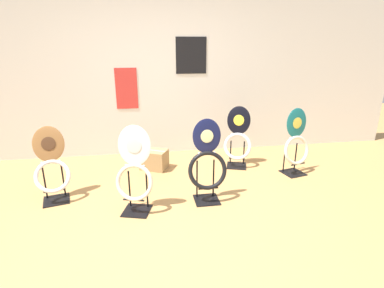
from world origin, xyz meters
TOP-DOWN VIEW (x-y plane):
  - ground_plane at (0.00, 0.00)m, footprint 14.00×14.00m
  - wall_back at (0.00, 2.31)m, footprint 8.00×0.07m
  - toilet_seat_display_woodgrain at (-1.31, 0.86)m, footprint 0.43×0.44m
  - toilet_seat_display_teal_sax at (1.76, 1.11)m, footprint 0.43×0.34m
  - toilet_seat_display_navy_moon at (0.41, 0.55)m, footprint 0.44×0.28m
  - toilet_seat_display_jazz_black at (1.07, 1.50)m, footprint 0.44×0.37m
  - toilet_seat_display_white_plain at (-0.38, 0.44)m, footprint 0.43×0.35m
  - storage_box at (-0.14, 1.59)m, footprint 0.44×0.40m

SIDE VIEW (x-z plane):
  - ground_plane at x=0.00m, z-range 0.00..0.00m
  - storage_box at x=-0.14m, z-range 0.00..0.28m
  - toilet_seat_display_woodgrain at x=-1.31m, z-range -0.02..0.82m
  - toilet_seat_display_jazz_black at x=1.07m, z-range -0.03..0.85m
  - toilet_seat_display_white_plain at x=-0.38m, z-range -0.05..0.90m
  - toilet_seat_display_teal_sax at x=1.76m, z-range -0.03..0.88m
  - toilet_seat_display_navy_moon at x=0.41m, z-range -0.03..0.93m
  - wall_back at x=0.00m, z-range 0.00..2.60m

